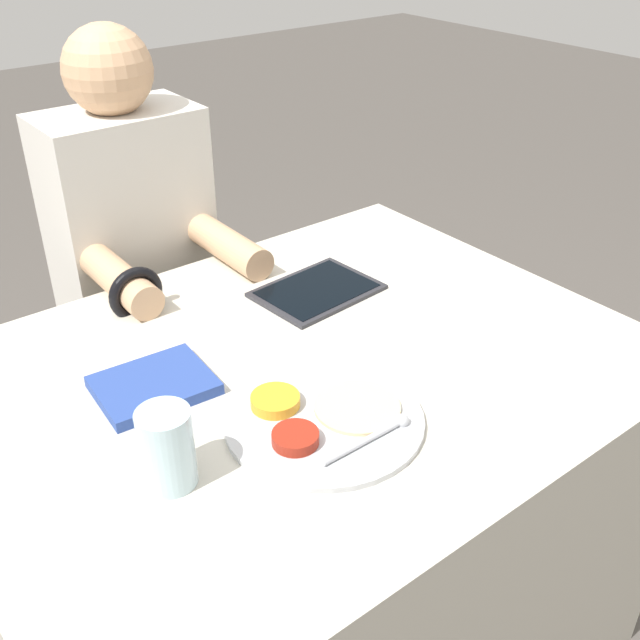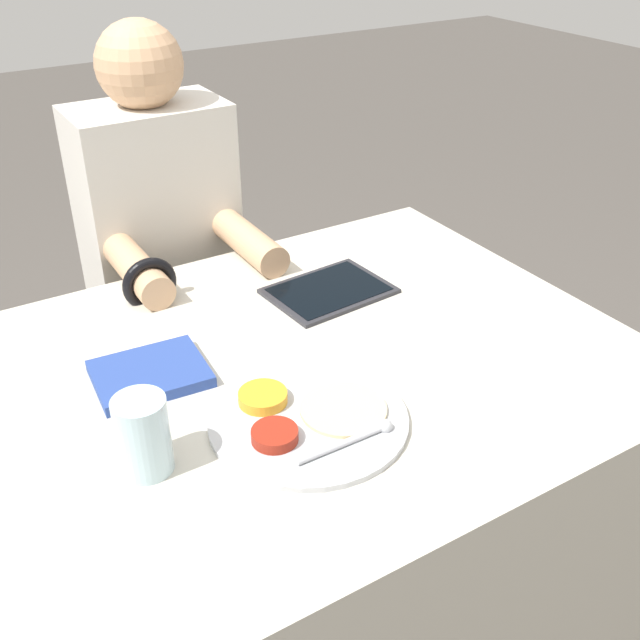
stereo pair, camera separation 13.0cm
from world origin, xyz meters
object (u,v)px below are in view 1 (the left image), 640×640
at_px(thali_tray, 322,418).
at_px(person_diner, 143,309).
at_px(drinking_glass, 167,448).
at_px(tablet_device, 317,291).
at_px(red_notebook, 154,386).

height_order(thali_tray, person_diner, person_diner).
relative_size(person_diner, drinking_glass, 10.32).
distance_m(tablet_device, person_diner, 0.51).
xyz_separation_m(thali_tray, red_notebook, (-0.16, 0.23, 0.00)).
xyz_separation_m(person_diner, drinking_glass, (-0.30, -0.74, 0.23)).
xyz_separation_m(thali_tray, person_diner, (0.06, 0.77, -0.18)).
bearing_deg(person_diner, tablet_device, -66.73).
bearing_deg(drinking_glass, person_diner, 67.64).
bearing_deg(thali_tray, tablet_device, 53.11).
xyz_separation_m(tablet_device, person_diner, (-0.19, 0.44, -0.18)).
bearing_deg(drinking_glass, red_notebook, 68.64).
relative_size(tablet_device, drinking_glass, 2.07).
distance_m(red_notebook, tablet_device, 0.42).
bearing_deg(thali_tray, person_diner, 85.64).
relative_size(thali_tray, person_diner, 0.25).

